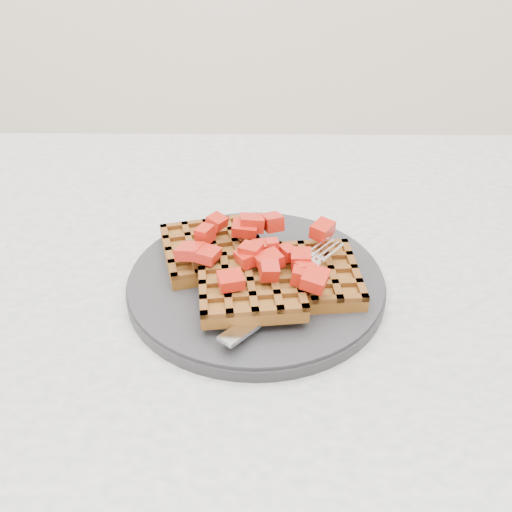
% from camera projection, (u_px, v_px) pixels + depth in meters
% --- Properties ---
extents(table, '(1.20, 0.80, 0.75)m').
position_uv_depth(table, '(343.00, 365.00, 0.65)').
color(table, beige).
rests_on(table, ground).
extents(plate, '(0.26, 0.26, 0.02)m').
position_uv_depth(plate, '(256.00, 282.00, 0.58)').
color(plate, '#232325').
rests_on(plate, table).
extents(waffles, '(0.21, 0.19, 0.03)m').
position_uv_depth(waffles, '(256.00, 269.00, 0.56)').
color(waffles, brown).
rests_on(waffles, plate).
extents(strawberry_pile, '(0.15, 0.15, 0.02)m').
position_uv_depth(strawberry_pile, '(256.00, 244.00, 0.55)').
color(strawberry_pile, '#960600').
rests_on(strawberry_pile, waffles).
extents(fork, '(0.13, 0.16, 0.02)m').
position_uv_depth(fork, '(292.00, 291.00, 0.54)').
color(fork, silver).
rests_on(fork, plate).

